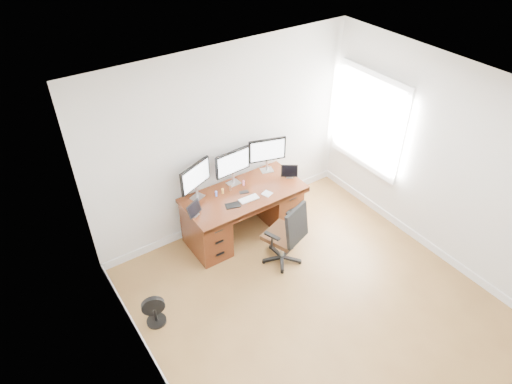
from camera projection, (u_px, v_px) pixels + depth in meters
ground at (325, 315)px, 5.55m from camera, size 4.50×4.50×0.00m
back_wall at (225, 141)px, 6.23m from camera, size 4.00×0.10×2.70m
right_wall at (450, 168)px, 5.70m from camera, size 0.10×4.50×2.70m
desk at (243, 211)px, 6.52m from camera, size 1.70×0.80×0.75m
office_chair at (285, 243)px, 6.10m from camera, size 0.66×0.66×0.98m
floor_fan at (155, 311)px, 5.36m from camera, size 0.28×0.24×0.41m
monitor_left at (195, 177)px, 6.00m from camera, size 0.52×0.24×0.53m
monitor_center at (233, 164)px, 6.26m from camera, size 0.55×0.15×0.53m
monitor_right at (267, 151)px, 6.52m from camera, size 0.54×0.19×0.53m
tablet_left at (194, 210)px, 5.85m from camera, size 0.25×0.16×0.19m
tablet_right at (290, 172)px, 6.54m from camera, size 0.23×0.19×0.19m
keyboard at (249, 199)px, 6.17m from camera, size 0.28×0.13×0.01m
trackpad at (267, 194)px, 6.27m from camera, size 0.15×0.15×0.01m
drawing_tablet at (233, 205)px, 6.06m from camera, size 0.23×0.18×0.01m
phone at (244, 192)px, 6.29m from camera, size 0.14×0.09×0.01m
figurine_blue at (216, 193)px, 6.20m from camera, size 0.04×0.04×0.09m
figurine_orange at (223, 191)px, 6.25m from camera, size 0.04×0.04×0.09m
figurine_brown at (230, 188)px, 6.30m from camera, size 0.04×0.04×0.09m
figurine_pink at (244, 182)px, 6.40m from camera, size 0.04×0.04×0.09m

